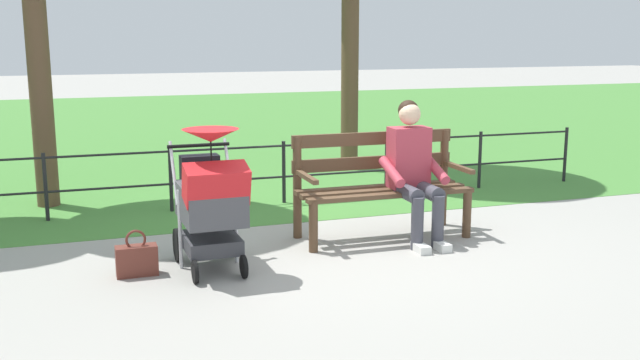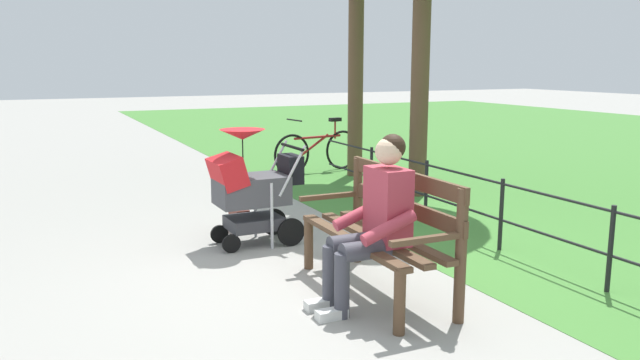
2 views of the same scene
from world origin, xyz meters
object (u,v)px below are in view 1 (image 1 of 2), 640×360
handbag (137,260)px  stroller (211,198)px  park_bench (380,181)px  person_on_bench (413,167)px

handbag → stroller: bearing=174.3°
park_bench → person_on_bench: person_on_bench is taller
person_on_bench → handbag: 2.57m
stroller → handbag: 0.75m
park_bench → stroller: bearing=17.1°
handbag → person_on_bench: bearing=-174.7°
stroller → park_bench: bearing=-162.9°
park_bench → person_on_bench: (-0.23, 0.22, 0.15)m
park_bench → stroller: 1.75m
person_on_bench → stroller: 1.93m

